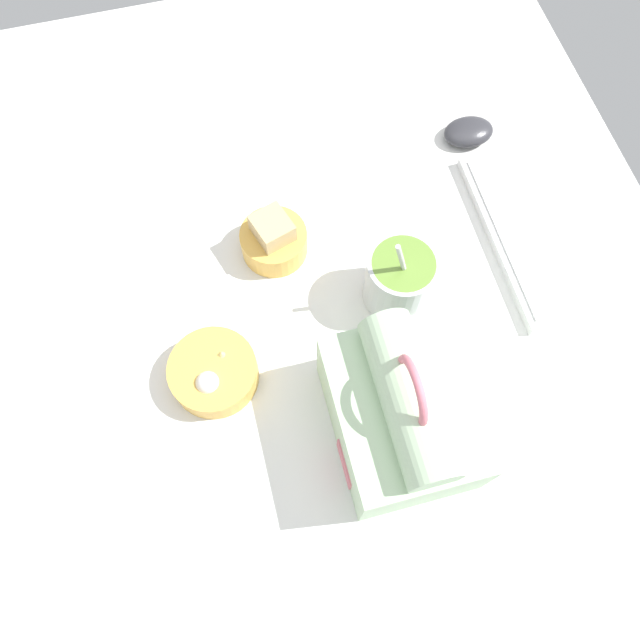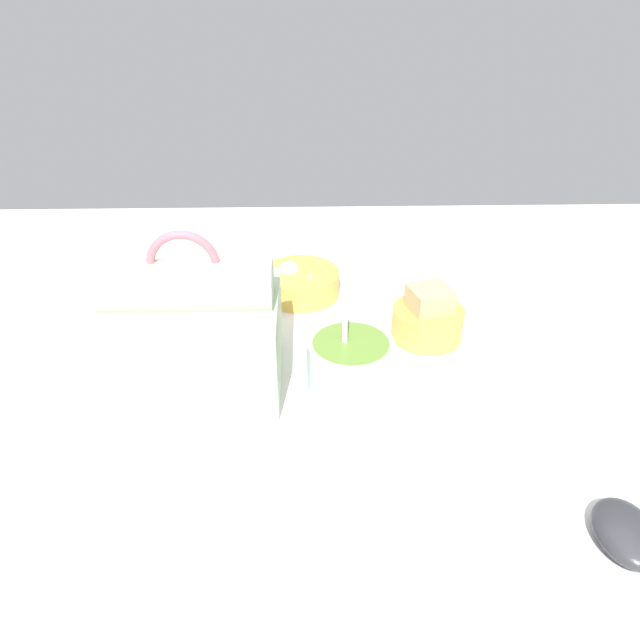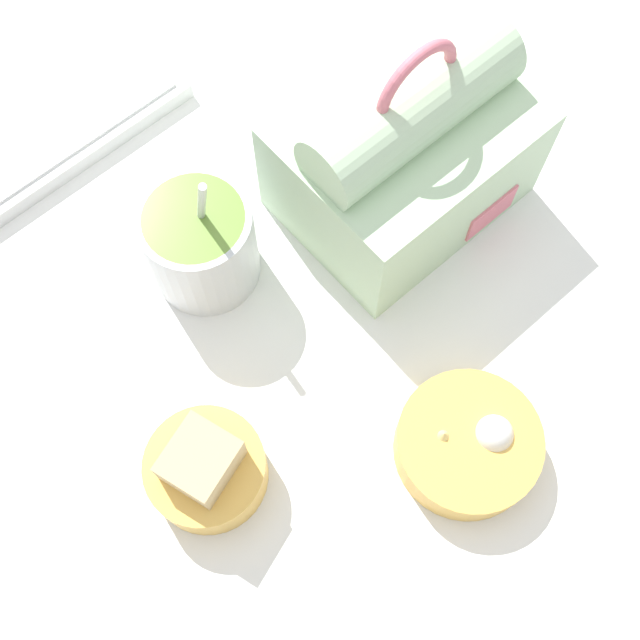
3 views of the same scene
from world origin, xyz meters
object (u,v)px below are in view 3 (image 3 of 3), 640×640
at_px(lunch_bag, 405,152).
at_px(bento_bowl_sandwich, 206,469).
at_px(soup_cup, 200,244).
at_px(keyboard, 36,139).
at_px(bento_bowl_snacks, 467,444).

xyz_separation_m(lunch_bag, bento_bowl_sandwich, (-0.31, -0.10, -0.05)).
relative_size(lunch_bag, soup_cup, 1.31).
distance_m(keyboard, lunch_bag, 0.38).
bearing_deg(lunch_bag, bento_bowl_sandwich, -162.72).
height_order(keyboard, bento_bowl_sandwich, bento_bowl_sandwich).
height_order(lunch_bag, bento_bowl_sandwich, lunch_bag).
bearing_deg(keyboard, soup_cup, -78.98).
bearing_deg(lunch_bag, bento_bowl_snacks, -120.47).
height_order(bento_bowl_sandwich, bento_bowl_snacks, bento_bowl_sandwich).
bearing_deg(keyboard, bento_bowl_sandwich, -101.40).
distance_m(keyboard, soup_cup, 0.23).
xyz_separation_m(bento_bowl_sandwich, bento_bowl_snacks, (0.18, -0.13, -0.01)).
distance_m(lunch_bag, bento_bowl_snacks, 0.27).
relative_size(soup_cup, bento_bowl_sandwich, 1.63).
height_order(keyboard, bento_bowl_snacks, bento_bowl_snacks).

